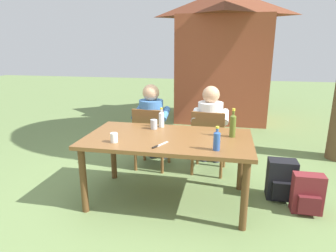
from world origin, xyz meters
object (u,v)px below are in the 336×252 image
(chair_far_left, at_px, (151,135))
(bottle_clear, at_px, (161,119))
(cup_steel, at_px, (154,124))
(backpack_by_near_side, at_px, (308,195))
(person_in_white_shirt, at_px, (153,121))
(table_knife, at_px, (159,145))
(person_in_plaid_shirt, at_px, (210,124))
(bottle_blue, at_px, (217,140))
(dining_table, at_px, (168,144))
(backpack_by_far_side, at_px, (281,180))
(chair_far_right, at_px, (209,139))
(bottle_olive, at_px, (233,125))
(cup_white, at_px, (114,138))
(brick_kiosk, at_px, (223,54))

(chair_far_left, xyz_separation_m, bottle_clear, (0.24, -0.42, 0.35))
(cup_steel, relative_size, backpack_by_near_side, 0.26)
(cup_steel, distance_m, backpack_by_near_side, 1.79)
(person_in_white_shirt, distance_m, cup_steel, 0.66)
(table_knife, bearing_deg, person_in_white_shirt, 107.06)
(chair_far_left, xyz_separation_m, backpack_by_near_side, (1.85, -0.76, -0.29))
(cup_steel, bearing_deg, person_in_plaid_shirt, 45.63)
(bottle_blue, relative_size, table_knife, 1.00)
(dining_table, bearing_deg, backpack_by_far_side, 12.65)
(dining_table, relative_size, person_in_plaid_shirt, 1.48)
(backpack_by_far_side, bearing_deg, chair_far_right, 149.14)
(person_in_white_shirt, height_order, bottle_olive, person_in_white_shirt)
(cup_steel, xyz_separation_m, table_knife, (0.19, -0.56, -0.05))
(bottle_blue, xyz_separation_m, table_knife, (-0.55, 0.01, -0.09))
(person_in_plaid_shirt, xyz_separation_m, bottle_blue, (0.12, -1.20, 0.18))
(cup_white, xyz_separation_m, brick_kiosk, (0.96, 4.18, 0.70))
(person_in_white_shirt, relative_size, bottle_olive, 3.84)
(backpack_by_near_side, bearing_deg, brick_kiosk, 104.26)
(table_knife, xyz_separation_m, brick_kiosk, (0.49, 4.20, 0.74))
(bottle_clear, xyz_separation_m, bottle_blue, (0.67, -0.67, -0.00))
(bottle_clear, height_order, backpack_by_near_side, bottle_clear)
(bottle_blue, height_order, brick_kiosk, brick_kiosk)
(backpack_by_near_side, relative_size, backpack_by_far_side, 0.92)
(person_in_plaid_shirt, distance_m, bottle_blue, 1.22)
(cup_steel, bearing_deg, cup_white, -116.79)
(bottle_blue, xyz_separation_m, brick_kiosk, (-0.05, 4.21, 0.65))
(brick_kiosk, bearing_deg, cup_white, -102.89)
(chair_far_left, height_order, cup_steel, chair_far_left)
(person_in_white_shirt, height_order, bottle_blue, person_in_white_shirt)
(bottle_clear, height_order, table_knife, bottle_clear)
(person_in_white_shirt, xyz_separation_m, person_in_plaid_shirt, (0.79, 0.00, 0.00))
(cup_white, bearing_deg, backpack_by_near_side, 8.71)
(chair_far_right, bearing_deg, person_in_plaid_shirt, 86.23)
(bottle_clear, relative_size, bottle_blue, 1.02)
(person_in_plaid_shirt, distance_m, cup_white, 1.47)
(person_in_plaid_shirt, bearing_deg, person_in_white_shirt, 180.00)
(bottle_clear, relative_size, table_knife, 1.02)
(bottle_olive, bearing_deg, backpack_by_far_side, 13.89)
(person_in_plaid_shirt, height_order, cup_white, person_in_plaid_shirt)
(backpack_by_near_side, relative_size, brick_kiosk, 0.15)
(bottle_clear, bearing_deg, bottle_olive, -15.81)
(chair_far_right, bearing_deg, bottle_blue, -83.14)
(bottle_blue, xyz_separation_m, cup_white, (-1.01, 0.03, -0.05))
(dining_table, xyz_separation_m, person_in_white_shirt, (-0.39, 0.89, 0.00))
(person_in_white_shirt, bearing_deg, bottle_olive, -35.56)
(dining_table, xyz_separation_m, chair_far_right, (0.39, 0.78, -0.17))
(bottle_olive, bearing_deg, dining_table, -168.41)
(chair_far_right, distance_m, backpack_by_far_side, 1.03)
(bottle_blue, relative_size, cup_white, 2.39)
(chair_far_right, xyz_separation_m, backpack_by_near_side, (1.06, -0.76, -0.29))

